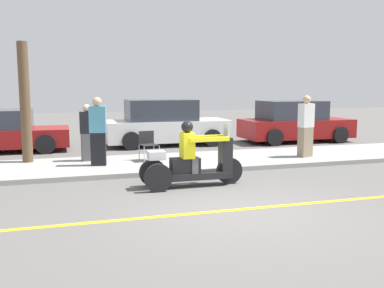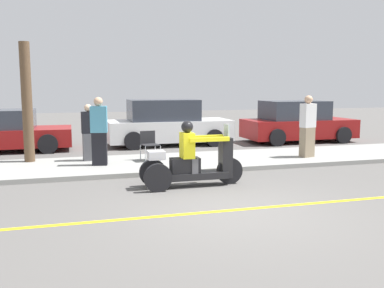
% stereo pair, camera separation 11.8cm
% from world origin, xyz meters
% --- Properties ---
extents(ground_plane, '(60.00, 60.00, 0.00)m').
position_xyz_m(ground_plane, '(0.00, 0.00, 0.00)').
color(ground_plane, '#565451').
extents(lane_stripe, '(24.00, 0.12, 0.01)m').
position_xyz_m(lane_stripe, '(-0.21, 0.00, 0.00)').
color(lane_stripe, gold).
rests_on(lane_stripe, ground).
extents(sidewalk_strip, '(28.00, 2.80, 0.12)m').
position_xyz_m(sidewalk_strip, '(0.00, 4.60, 0.06)').
color(sidewalk_strip, gray).
rests_on(sidewalk_strip, ground).
extents(motorcycle_trike, '(2.30, 0.67, 1.45)m').
position_xyz_m(motorcycle_trike, '(-0.22, 1.97, 0.52)').
color(motorcycle_trike, black).
rests_on(motorcycle_trike, ground).
extents(spectator_far_back, '(0.46, 0.32, 1.79)m').
position_xyz_m(spectator_far_back, '(-2.03, 4.48, 0.98)').
color(spectator_far_back, black).
rests_on(spectator_far_back, sidewalk_strip).
extents(spectator_end_of_line, '(0.40, 0.27, 1.58)m').
position_xyz_m(spectator_end_of_line, '(-2.26, 5.29, 0.88)').
color(spectator_end_of_line, '#515156').
rests_on(spectator_end_of_line, sidewalk_strip).
extents(spectator_near_curb, '(0.48, 0.36, 1.81)m').
position_xyz_m(spectator_near_curb, '(3.93, 4.14, 0.99)').
color(spectator_near_curb, gray).
rests_on(spectator_near_curb, sidewalk_strip).
extents(folding_chair_set_back, '(0.52, 0.52, 0.82)m').
position_xyz_m(folding_chair_set_back, '(-0.64, 4.87, 0.62)').
color(folding_chair_set_back, '#A5A8AD').
rests_on(folding_chair_set_back, sidewalk_strip).
extents(parked_car_lot_far, '(4.33, 2.05, 1.41)m').
position_xyz_m(parked_car_lot_far, '(-4.95, 8.61, 0.67)').
color(parked_car_lot_far, maroon).
rests_on(parked_car_lot_far, ground).
extents(parked_car_lot_right, '(4.55, 2.00, 1.70)m').
position_xyz_m(parked_car_lot_right, '(0.73, 8.61, 0.79)').
color(parked_car_lot_right, silver).
rests_on(parked_car_lot_right, ground).
extents(parked_car_lot_left, '(4.33, 2.04, 1.62)m').
position_xyz_m(parked_car_lot_left, '(5.87, 8.12, 0.76)').
color(parked_car_lot_left, maroon).
rests_on(parked_car_lot_left, ground).
extents(tree_trunk, '(0.28, 0.28, 3.26)m').
position_xyz_m(tree_trunk, '(-3.86, 5.57, 1.75)').
color(tree_trunk, brown).
rests_on(tree_trunk, sidewalk_strip).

